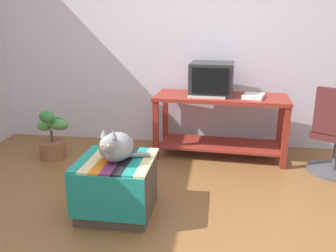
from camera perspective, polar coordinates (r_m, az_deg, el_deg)
ground_plane at (r=2.69m, az=-1.85°, el=-16.59°), size 14.00×14.00×0.00m
back_wall at (r=4.29m, az=3.02°, el=14.23°), size 8.00×0.10×2.60m
desk at (r=3.94m, az=8.56°, el=1.75°), size 1.48×0.67×0.70m
tv_monitor at (r=3.92m, az=7.19°, el=7.65°), size 0.49×0.50×0.36m
keyboard at (r=3.77m, az=6.34°, el=4.84°), size 0.40×0.15×0.02m
book at (r=3.84m, az=13.83°, el=4.79°), size 0.26×0.30×0.04m
ottoman_with_blanket at (r=2.83m, az=-8.36°, el=-9.67°), size 0.58×0.59×0.46m
cat at (r=2.66m, az=-8.56°, el=-3.33°), size 0.39×0.37×0.28m
potted_plant at (r=4.11m, az=-18.36°, el=-1.88°), size 0.39×0.35×0.57m
office_chair at (r=3.81m, az=25.86°, el=-1.71°), size 0.58×0.58×0.89m
pen at (r=3.88m, az=13.90°, el=4.67°), size 0.10×0.11×0.01m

